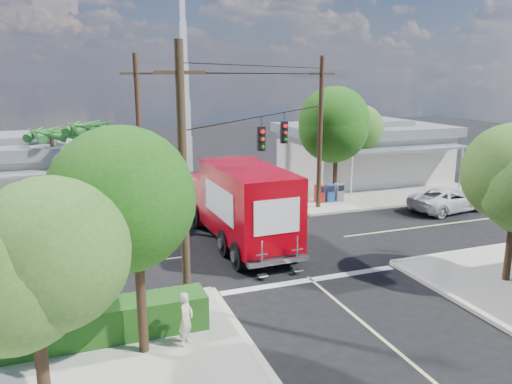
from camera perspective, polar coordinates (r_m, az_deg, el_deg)
ground at (r=23.86m, az=1.69°, el=-6.18°), size 120.00×120.00×0.00m
sidewalk_ne at (r=37.99m, az=10.77°, el=1.05°), size 14.12×14.12×0.14m
sidewalk_nw at (r=32.77m, az=-23.95°, el=-1.82°), size 14.12×14.12×0.14m
road_markings at (r=22.59m, az=3.10°, el=-7.33°), size 32.00×32.00×0.01m
building_ne at (r=39.36m, az=12.13°, el=4.73°), size 11.80×10.20×4.50m
building_nw at (r=33.97m, az=-26.03°, el=2.20°), size 10.80×10.20×4.30m
radio_tower at (r=41.89m, az=-8.10°, el=9.96°), size 0.80×0.80×17.00m
tree_sw_front at (r=13.86m, az=-13.46°, el=-2.18°), size 3.88×3.78×6.03m
tree_sw_back at (r=11.57m, az=-24.21°, el=-8.37°), size 3.56×3.42×5.41m
tree_ne_front at (r=31.92m, az=9.27°, el=7.37°), size 4.21×4.14×6.66m
tree_ne_back at (r=35.18m, az=11.17°, el=6.87°), size 3.77×3.66×5.82m
palm_nw_front at (r=28.51m, az=-18.42°, el=6.74°), size 3.01×3.08×5.59m
palm_nw_back at (r=30.04m, az=-22.32°, el=6.02°), size 3.01×3.08×5.19m
utility_poles at (r=23.71m, az=-3.27°, el=5.32°), size 12.00×10.68×9.00m
picket_fence at (r=16.89m, az=-16.43°, el=-12.75°), size 5.94×0.06×1.00m
hedge_sw at (r=16.16m, az=-16.93°, el=-13.99°), size 6.20×1.20×1.10m
vending_boxes at (r=31.76m, az=8.38°, el=-0.09°), size 1.90×0.50×1.10m
delivery_truck at (r=23.60m, az=-1.65°, el=-1.41°), size 3.11×9.04×3.87m
parked_car at (r=31.89m, az=21.17°, el=-0.78°), size 5.31×2.97×1.40m
pedestrian at (r=15.21m, az=-8.01°, el=-14.16°), size 0.67×0.72×1.65m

